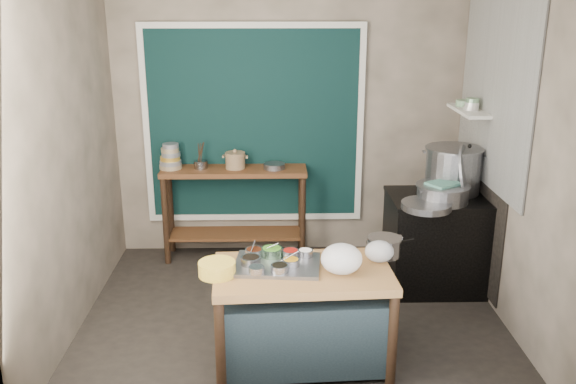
{
  "coord_description": "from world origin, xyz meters",
  "views": [
    {
      "loc": [
        -0.15,
        -4.6,
        2.58
      ],
      "look_at": [
        -0.03,
        0.25,
        1.03
      ],
      "focal_mm": 38.0,
      "sensor_mm": 36.0,
      "label": 1
    }
  ],
  "objects_px": {
    "prep_table": "(303,317)",
    "utensil_cup": "(201,165)",
    "stove_block": "(437,243)",
    "steamer": "(443,193)",
    "back_counter": "(235,213)",
    "stock_pot": "(453,170)",
    "yellow_basin": "(217,269)",
    "ceramic_crock": "(235,161)",
    "saucepan": "(384,246)",
    "condiment_tray": "(277,265)"
  },
  "relations": [
    {
      "from": "prep_table",
      "to": "condiment_tray",
      "type": "height_order",
      "value": "condiment_tray"
    },
    {
      "from": "utensil_cup",
      "to": "steamer",
      "type": "relative_size",
      "value": 0.28
    },
    {
      "from": "utensil_cup",
      "to": "steamer",
      "type": "height_order",
      "value": "steamer"
    },
    {
      "from": "prep_table",
      "to": "saucepan",
      "type": "xyz_separation_m",
      "value": [
        0.62,
        0.24,
        0.45
      ]
    },
    {
      "from": "saucepan",
      "to": "utensil_cup",
      "type": "relative_size",
      "value": 1.91
    },
    {
      "from": "stove_block",
      "to": "prep_table",
      "type": "bearing_deg",
      "value": -136.47
    },
    {
      "from": "stove_block",
      "to": "utensil_cup",
      "type": "relative_size",
      "value": 6.62
    },
    {
      "from": "yellow_basin",
      "to": "ceramic_crock",
      "type": "distance_m",
      "value": 2.06
    },
    {
      "from": "utensil_cup",
      "to": "ceramic_crock",
      "type": "bearing_deg",
      "value": 0.06
    },
    {
      "from": "stove_block",
      "to": "stock_pot",
      "type": "relative_size",
      "value": 1.69
    },
    {
      "from": "yellow_basin",
      "to": "ceramic_crock",
      "type": "height_order",
      "value": "ceramic_crock"
    },
    {
      "from": "yellow_basin",
      "to": "back_counter",
      "type": "bearing_deg",
      "value": 90.09
    },
    {
      "from": "stock_pot",
      "to": "yellow_basin",
      "type": "bearing_deg",
      "value": -144.42
    },
    {
      "from": "stove_block",
      "to": "utensil_cup",
      "type": "height_order",
      "value": "utensil_cup"
    },
    {
      "from": "prep_table",
      "to": "utensil_cup",
      "type": "xyz_separation_m",
      "value": [
        -0.93,
        1.97,
        0.62
      ]
    },
    {
      "from": "condiment_tray",
      "to": "saucepan",
      "type": "xyz_separation_m",
      "value": [
        0.8,
        0.18,
        0.06
      ]
    },
    {
      "from": "ceramic_crock",
      "to": "saucepan",
      "type": "bearing_deg",
      "value": -55.35
    },
    {
      "from": "stove_block",
      "to": "stock_pot",
      "type": "xyz_separation_m",
      "value": [
        0.13,
        0.14,
        0.66
      ]
    },
    {
      "from": "prep_table",
      "to": "stock_pot",
      "type": "height_order",
      "value": "stock_pot"
    },
    {
      "from": "yellow_basin",
      "to": "saucepan",
      "type": "relative_size",
      "value": 1.0
    },
    {
      "from": "saucepan",
      "to": "utensil_cup",
      "type": "xyz_separation_m",
      "value": [
        -1.54,
        1.74,
        0.17
      ]
    },
    {
      "from": "utensil_cup",
      "to": "steamer",
      "type": "xyz_separation_m",
      "value": [
        2.2,
        -0.88,
        -0.03
      ]
    },
    {
      "from": "back_counter",
      "to": "stock_pot",
      "type": "distance_m",
      "value": 2.2
    },
    {
      "from": "back_counter",
      "to": "utensil_cup",
      "type": "bearing_deg",
      "value": 178.58
    },
    {
      "from": "back_counter",
      "to": "stock_pot",
      "type": "xyz_separation_m",
      "value": [
        2.03,
        -0.59,
        0.61
      ]
    },
    {
      "from": "condiment_tray",
      "to": "steamer",
      "type": "height_order",
      "value": "steamer"
    },
    {
      "from": "condiment_tray",
      "to": "utensil_cup",
      "type": "bearing_deg",
      "value": 111.3
    },
    {
      "from": "steamer",
      "to": "stove_block",
      "type": "bearing_deg",
      "value": 77.34
    },
    {
      "from": "back_counter",
      "to": "yellow_basin",
      "type": "xyz_separation_m",
      "value": [
        0.0,
        -2.04,
        0.32
      ]
    },
    {
      "from": "prep_table",
      "to": "steamer",
      "type": "xyz_separation_m",
      "value": [
        1.27,
        1.09,
        0.58
      ]
    },
    {
      "from": "prep_table",
      "to": "ceramic_crock",
      "type": "height_order",
      "value": "ceramic_crock"
    },
    {
      "from": "yellow_basin",
      "to": "saucepan",
      "type": "bearing_deg",
      "value": 14.44
    },
    {
      "from": "back_counter",
      "to": "utensil_cup",
      "type": "height_order",
      "value": "utensil_cup"
    },
    {
      "from": "yellow_basin",
      "to": "ceramic_crock",
      "type": "bearing_deg",
      "value": 89.67
    },
    {
      "from": "saucepan",
      "to": "steamer",
      "type": "relative_size",
      "value": 0.54
    },
    {
      "from": "back_counter",
      "to": "utensil_cup",
      "type": "relative_size",
      "value": 10.67
    },
    {
      "from": "stove_block",
      "to": "utensil_cup",
      "type": "distance_m",
      "value": 2.41
    },
    {
      "from": "yellow_basin",
      "to": "condiment_tray",
      "type": "bearing_deg",
      "value": 17.89
    },
    {
      "from": "saucepan",
      "to": "stock_pot",
      "type": "height_order",
      "value": "stock_pot"
    },
    {
      "from": "steamer",
      "to": "saucepan",
      "type": "bearing_deg",
      "value": -127.46
    },
    {
      "from": "saucepan",
      "to": "steamer",
      "type": "distance_m",
      "value": 1.08
    },
    {
      "from": "back_counter",
      "to": "ceramic_crock",
      "type": "height_order",
      "value": "ceramic_crock"
    },
    {
      "from": "utensil_cup",
      "to": "back_counter",
      "type": "bearing_deg",
      "value": -1.42
    },
    {
      "from": "utensil_cup",
      "to": "stock_pot",
      "type": "xyz_separation_m",
      "value": [
        2.36,
        -0.6,
        0.1
      ]
    },
    {
      "from": "utensil_cup",
      "to": "steamer",
      "type": "distance_m",
      "value": 2.37
    },
    {
      "from": "condiment_tray",
      "to": "stock_pot",
      "type": "xyz_separation_m",
      "value": [
        1.61,
        1.32,
        0.32
      ]
    },
    {
      "from": "yellow_basin",
      "to": "steamer",
      "type": "bearing_deg",
      "value": 31.96
    },
    {
      "from": "back_counter",
      "to": "steamer",
      "type": "height_order",
      "value": "steamer"
    },
    {
      "from": "prep_table",
      "to": "ceramic_crock",
      "type": "xyz_separation_m",
      "value": [
        -0.59,
        1.97,
        0.65
      ]
    },
    {
      "from": "steamer",
      "to": "stock_pot",
      "type": "bearing_deg",
      "value": 60.55
    }
  ]
}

